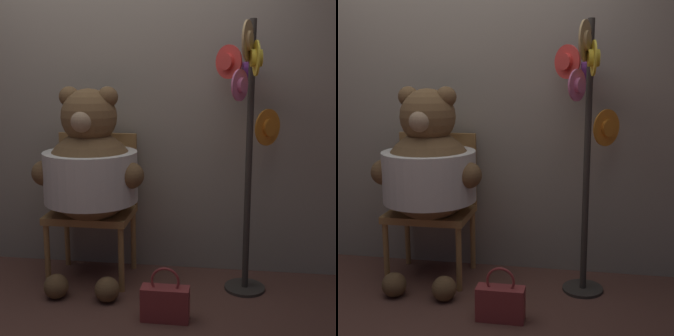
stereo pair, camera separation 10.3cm
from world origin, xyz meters
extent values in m
plane|color=brown|center=(0.00, 0.00, 0.00)|extent=(14.00, 14.00, 0.00)
cube|color=gray|center=(0.00, 0.74, 1.33)|extent=(8.00, 0.10, 2.66)
cylinder|color=#9E703D|center=(-0.42, 0.21, 0.23)|extent=(0.04, 0.04, 0.46)
cylinder|color=#9E703D|center=(0.11, 0.21, 0.23)|extent=(0.04, 0.04, 0.46)
cylinder|color=#9E703D|center=(-0.42, 0.61, 0.23)|extent=(0.04, 0.04, 0.46)
cylinder|color=#9E703D|center=(0.11, 0.61, 0.23)|extent=(0.04, 0.04, 0.46)
cube|color=#9E703D|center=(-0.15, 0.41, 0.48)|extent=(0.59, 0.46, 0.05)
cube|color=#9E703D|center=(-0.15, 0.62, 0.78)|extent=(0.59, 0.04, 0.54)
sphere|color=brown|center=(-0.12, 0.34, 0.78)|extent=(0.64, 0.64, 0.64)
cylinder|color=silver|center=(-0.12, 0.34, 0.78)|extent=(0.65, 0.65, 0.35)
sphere|color=brown|center=(-0.12, 0.34, 1.19)|extent=(0.38, 0.38, 0.38)
sphere|color=brown|center=(-0.26, 0.34, 1.33)|extent=(0.14, 0.14, 0.14)
sphere|color=brown|center=(0.01, 0.34, 1.33)|extent=(0.14, 0.14, 0.14)
sphere|color=#997A5B|center=(-0.12, 0.18, 1.17)|extent=(0.14, 0.14, 0.14)
sphere|color=brown|center=(-0.43, 0.26, 0.81)|extent=(0.18, 0.18, 0.18)
sphere|color=brown|center=(0.18, 0.26, 0.81)|extent=(0.18, 0.18, 0.18)
sphere|color=brown|center=(-0.30, 0.05, 0.08)|extent=(0.17, 0.17, 0.17)
sphere|color=brown|center=(0.05, 0.05, 0.08)|extent=(0.17, 0.17, 0.17)
cylinder|color=#332D28|center=(0.96, 0.36, 0.01)|extent=(0.28, 0.28, 0.02)
cylinder|color=#332D28|center=(0.96, 0.36, 0.91)|extent=(0.04, 0.04, 1.82)
cylinder|color=#7A388E|center=(0.94, 0.52, 1.49)|extent=(0.04, 0.25, 0.25)
cylinder|color=#7A388E|center=(0.94, 0.52, 1.49)|extent=(0.09, 0.13, 0.12)
cylinder|color=yellow|center=(0.97, 0.22, 1.57)|extent=(0.04, 0.21, 0.22)
cylinder|color=yellow|center=(0.97, 0.22, 1.57)|extent=(0.08, 0.11, 0.10)
cylinder|color=#D16693|center=(0.88, 0.23, 1.41)|extent=(0.11, 0.18, 0.20)
cylinder|color=#D16693|center=(0.88, 0.23, 1.41)|extent=(0.10, 0.11, 0.09)
cylinder|color=tan|center=(0.92, 0.24, 1.67)|extent=(0.08, 0.24, 0.25)
cylinder|color=tan|center=(0.92, 0.24, 1.67)|extent=(0.08, 0.13, 0.12)
cylinder|color=red|center=(0.81, 0.49, 1.56)|extent=(0.18, 0.15, 0.22)
cylinder|color=red|center=(0.81, 0.49, 1.56)|extent=(0.13, 0.13, 0.11)
cylinder|color=orange|center=(1.08, 0.49, 1.12)|extent=(0.18, 0.19, 0.25)
cylinder|color=orange|center=(1.08, 0.49, 1.12)|extent=(0.13, 0.13, 0.12)
cube|color=maroon|center=(0.47, -0.14, 0.11)|extent=(0.29, 0.11, 0.21)
torus|color=maroon|center=(0.47, -0.14, 0.25)|extent=(0.18, 0.02, 0.18)
camera|label=1|loc=(0.84, -2.73, 1.46)|focal=50.00mm
camera|label=2|loc=(0.94, -2.72, 1.46)|focal=50.00mm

